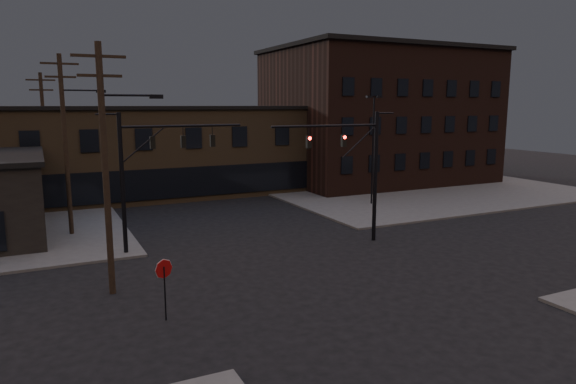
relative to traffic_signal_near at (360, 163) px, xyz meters
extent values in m
plane|color=black|center=(-5.36, -4.50, -4.93)|extent=(140.00, 140.00, 0.00)
cube|color=#474744|center=(16.64, 17.50, -4.86)|extent=(30.00, 30.00, 0.15)
cube|color=brown|center=(-5.36, 23.50, -0.93)|extent=(40.00, 12.00, 8.00)
cube|color=black|center=(16.64, 21.50, 2.07)|extent=(22.00, 16.00, 14.00)
cylinder|color=black|center=(1.14, 0.00, -0.93)|extent=(0.24, 0.24, 8.00)
cylinder|color=black|center=(-2.36, 0.00, 2.27)|extent=(7.00, 0.14, 0.14)
cube|color=#FF140C|center=(-1.19, 0.00, 1.37)|extent=(0.28, 0.22, 0.70)
cube|color=#FF140C|center=(-3.52, 0.00, 1.37)|extent=(0.28, 0.22, 0.70)
cylinder|color=black|center=(-13.36, 3.50, -0.93)|extent=(0.24, 0.24, 8.00)
cylinder|color=black|center=(-9.86, 3.50, 2.27)|extent=(7.00, 0.14, 0.14)
cube|color=black|center=(-11.61, 3.50, 1.37)|extent=(0.28, 0.22, 0.70)
cube|color=black|center=(-9.86, 3.50, 1.37)|extent=(0.28, 0.22, 0.70)
cube|color=black|center=(-8.11, 3.50, 1.37)|extent=(0.28, 0.22, 0.70)
cylinder|color=black|center=(-13.36, -6.50, -3.83)|extent=(0.06, 0.06, 2.20)
cylinder|color=maroon|center=(-13.36, -6.48, -2.83)|extent=(0.72, 0.33, 0.76)
cylinder|color=black|center=(-14.86, -2.50, 0.57)|extent=(0.28, 0.28, 11.00)
cube|color=black|center=(-14.86, -2.50, 5.47)|extent=(2.20, 0.12, 0.12)
cube|color=black|center=(-14.86, -2.50, 4.67)|extent=(1.80, 0.12, 0.12)
cube|color=black|center=(-12.56, -2.50, 3.82)|extent=(0.60, 0.25, 0.18)
cylinder|color=black|center=(-15.86, 9.50, 0.82)|extent=(0.28, 0.28, 11.50)
cube|color=black|center=(-15.86, 9.50, 5.97)|extent=(2.20, 0.12, 0.12)
cube|color=black|center=(-15.86, 9.50, 5.17)|extent=(1.80, 0.12, 0.12)
cube|color=black|center=(-13.56, 9.50, 4.32)|extent=(0.60, 0.25, 0.18)
cylinder|color=black|center=(-16.86, 21.50, 0.57)|extent=(0.28, 0.28, 11.00)
cube|color=black|center=(-16.86, 21.50, 5.47)|extent=(2.20, 0.12, 0.12)
cube|color=black|center=(-16.86, 21.50, 4.67)|extent=(1.80, 0.12, 0.12)
cylinder|color=black|center=(7.64, 9.50, -0.43)|extent=(0.14, 0.14, 9.00)
cube|color=black|center=(7.14, 9.50, 4.12)|extent=(0.50, 0.28, 0.18)
cube|color=black|center=(8.14, 9.50, 4.12)|extent=(0.50, 0.28, 0.18)
cylinder|color=black|center=(13.64, 14.50, -0.43)|extent=(0.14, 0.14, 9.00)
cube|color=black|center=(13.14, 14.50, 4.12)|extent=(0.50, 0.28, 0.18)
cube|color=black|center=(14.14, 14.50, 4.12)|extent=(0.50, 0.28, 0.18)
imported|color=black|center=(8.19, 17.14, -4.12)|extent=(4.09, 2.15, 1.33)
imported|color=silver|center=(9.10, 18.82, -4.20)|extent=(4.22, 2.26, 1.16)
imported|color=black|center=(0.14, 20.87, -4.10)|extent=(2.78, 5.28, 1.66)
camera|label=1|loc=(-17.38, -25.78, 3.45)|focal=32.00mm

